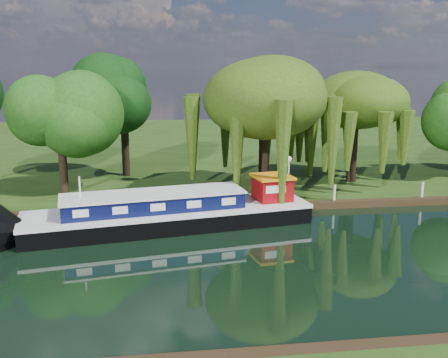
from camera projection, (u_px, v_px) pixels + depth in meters
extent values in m
plane|color=black|center=(334.00, 257.00, 23.69)|extent=(120.00, 120.00, 0.00)
cube|color=#1E390F|center=(231.00, 145.00, 56.53)|extent=(120.00, 52.00, 0.45)
cube|color=black|center=(170.00, 220.00, 28.05)|extent=(16.24, 6.18, 1.06)
cube|color=silver|center=(170.00, 210.00, 27.92)|extent=(16.34, 6.26, 0.19)
cube|color=#0A0F38|center=(154.00, 202.00, 27.55)|extent=(10.13, 4.18, 0.84)
cube|color=silver|center=(154.00, 194.00, 27.44)|extent=(10.33, 4.38, 0.11)
cube|color=maroon|center=(272.00, 189.00, 29.54)|extent=(2.24, 2.24, 1.32)
cube|color=orange|center=(272.00, 177.00, 29.38)|extent=(2.50, 2.50, 0.14)
cylinder|color=silver|center=(80.00, 196.00, 26.28)|extent=(0.09, 0.09, 2.12)
imported|color=maroon|center=(165.00, 219.00, 29.66)|extent=(3.12, 2.56, 0.56)
cylinder|color=black|center=(264.00, 155.00, 33.48)|extent=(0.67, 0.67, 5.17)
ellipsoid|color=#2B490F|center=(265.00, 99.00, 32.66)|extent=(7.21, 7.21, 4.66)
cylinder|color=black|center=(352.00, 153.00, 36.91)|extent=(0.62, 0.62, 4.37)
ellipsoid|color=#2B490F|center=(355.00, 110.00, 36.21)|extent=(5.96, 5.96, 3.85)
cylinder|color=black|center=(62.00, 151.00, 32.77)|extent=(0.54, 0.54, 5.98)
ellipsoid|color=#174912|center=(59.00, 113.00, 32.24)|extent=(4.89, 4.89, 4.89)
cylinder|color=black|center=(125.00, 134.00, 38.71)|extent=(0.59, 0.59, 6.56)
ellipsoid|color=black|center=(123.00, 99.00, 38.13)|extent=(5.25, 5.25, 5.25)
cylinder|color=silver|center=(288.00, 178.00, 33.57)|extent=(0.10, 0.10, 2.20)
sphere|color=white|center=(289.00, 159.00, 33.29)|extent=(0.36, 0.36, 0.36)
cylinder|color=silver|center=(129.00, 199.00, 30.34)|extent=(0.16, 0.16, 1.00)
cylinder|color=silver|center=(227.00, 196.00, 31.10)|extent=(0.16, 0.16, 1.00)
cylinder|color=silver|center=(334.00, 193.00, 31.99)|extent=(0.16, 0.16, 1.00)
cylinder|color=silver|center=(422.00, 190.00, 32.75)|extent=(0.16, 0.16, 1.00)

